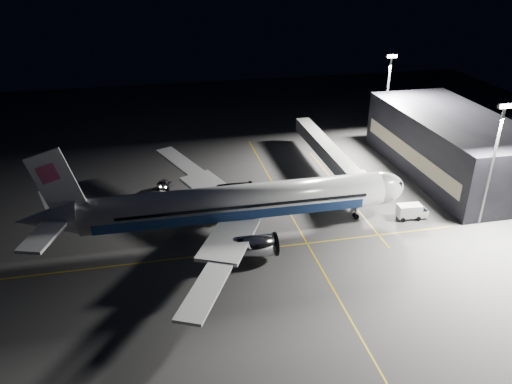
{
  "coord_description": "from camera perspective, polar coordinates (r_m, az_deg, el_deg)",
  "views": [
    {
      "loc": [
        -11.66,
        -69.05,
        41.83
      ],
      "look_at": [
        3.44,
        1.56,
        6.0
      ],
      "focal_mm": 35.0,
      "sensor_mm": 36.0,
      "label": 1
    }
  ],
  "objects": [
    {
      "name": "guide_line_side",
      "position": [
        95.56,
        9.87,
        0.02
      ],
      "size": [
        0.25,
        40.0,
        0.01
      ],
      "primitive_type": "cube",
      "color": "gold",
      "rests_on": "ground"
    },
    {
      "name": "terminal",
      "position": [
        107.25,
        21.41,
        5.01
      ],
      "size": [
        18.12,
        40.0,
        12.0
      ],
      "color": "black",
      "rests_on": "ground"
    },
    {
      "name": "guide_line_cross",
      "position": [
        76.55,
        -1.35,
        -6.73
      ],
      "size": [
        70.0,
        0.25,
        0.01
      ],
      "primitive_type": "cube",
      "color": "gold",
      "rests_on": "ground"
    },
    {
      "name": "ground",
      "position": [
        81.57,
        -2.14,
        -4.48
      ],
      "size": [
        200.0,
        200.0,
        0.0
      ],
      "primitive_type": "plane",
      "color": "#4C4C4F",
      "rests_on": "ground"
    },
    {
      "name": "safety_cone_c",
      "position": [
        92.35,
        -1.17,
        -0.31
      ],
      "size": [
        0.45,
        0.45,
        0.68
      ],
      "primitive_type": "cone",
      "color": "#D64A09",
      "rests_on": "ground"
    },
    {
      "name": "floodlight_mast_north",
      "position": [
        117.24,
        14.79,
        10.98
      ],
      "size": [
        2.4,
        0.68,
        20.7
      ],
      "color": "#59595E",
      "rests_on": "ground"
    },
    {
      "name": "guide_line_main",
      "position": [
        83.58,
        4.63,
        -3.73
      ],
      "size": [
        0.25,
        80.0,
        0.01
      ],
      "primitive_type": "cube",
      "color": "gold",
      "rests_on": "ground"
    },
    {
      "name": "safety_cone_b",
      "position": [
        90.5,
        -5.6,
        -1.05
      ],
      "size": [
        0.42,
        0.42,
        0.64
      ],
      "primitive_type": "cone",
      "color": "#D64A09",
      "rests_on": "ground"
    },
    {
      "name": "baggage_tug",
      "position": [
        96.56,
        -10.42,
        0.79
      ],
      "size": [
        2.99,
        2.73,
        1.77
      ],
      "rotation": [
        0.0,
        0.0,
        -0.4
      ],
      "color": "black",
      "rests_on": "ground"
    },
    {
      "name": "airliner",
      "position": [
        78.89,
        -2.97,
        -1.34
      ],
      "size": [
        61.48,
        54.22,
        16.64
      ],
      "color": "silver",
      "rests_on": "ground"
    },
    {
      "name": "jet_bridge",
      "position": [
        100.54,
        8.43,
        4.35
      ],
      "size": [
        3.6,
        34.4,
        6.3
      ],
      "color": "#B2B2B7",
      "rests_on": "ground"
    },
    {
      "name": "safety_cone_a",
      "position": [
        85.88,
        1.33,
        -2.57
      ],
      "size": [
        0.34,
        0.34,
        0.51
      ],
      "primitive_type": "cone",
      "color": "#D64A09",
      "rests_on": "ground"
    },
    {
      "name": "service_truck",
      "position": [
        88.51,
        17.37,
        -2.09
      ],
      "size": [
        5.25,
        2.53,
        2.62
      ],
      "rotation": [
        0.0,
        0.0,
        -0.06
      ],
      "color": "white",
      "rests_on": "ground"
    },
    {
      "name": "floodlight_mast_south",
      "position": [
        86.66,
        25.58,
        3.85
      ],
      "size": [
        2.4,
        0.67,
        20.7
      ],
      "color": "#59595E",
      "rests_on": "ground"
    }
  ]
}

